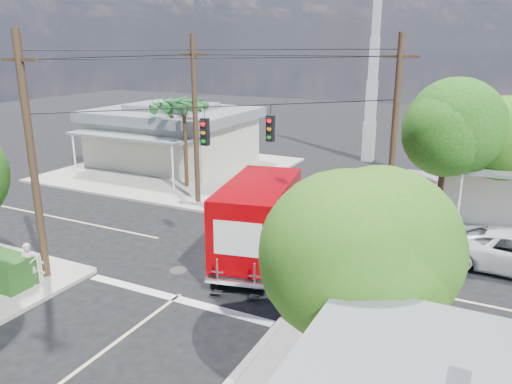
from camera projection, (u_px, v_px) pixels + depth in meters
The scene contains 14 objects.
ground at pixel (235, 254), 21.03m from camera, with size 120.00×120.00×0.00m, color black.
sidewalk_nw at pixel (174, 170), 35.01m from camera, with size 14.12×14.12×0.14m.
road_markings at pixel (217, 267), 19.77m from camera, with size 32.00×32.00×0.01m.
building_nw at pixel (173, 135), 36.24m from camera, with size 10.80×10.20×4.30m.
radio_tower at pixel (372, 85), 36.38m from camera, with size 0.80×0.80×17.00m.
tree_ne_front at pixel (447, 131), 22.39m from camera, with size 4.21×4.14×6.66m.
tree_ne_back at pixel (510, 140), 23.32m from camera, with size 3.77×3.66×5.82m.
tree_se at pixel (356, 260), 10.67m from camera, with size 3.67×3.54×5.62m.
palm_nw_front at pixel (184, 106), 29.26m from camera, with size 3.01×3.08×5.59m.
palm_nw_back at pixel (171, 108), 31.51m from camera, with size 3.01×3.08×5.19m.
utility_poles at pixel (220, 135), 21.76m from camera, with size 12.00×10.68×9.00m.
vending_boxes at pixel (420, 218), 23.36m from camera, with size 1.90×0.50×1.10m.
delivery_truck at pixel (262, 217), 20.38m from camera, with size 3.83×8.04×3.35m.
pedestrian at pixel (29, 265), 17.78m from camera, with size 0.58×0.38×1.60m, color #BDAFA1.
Camera 1 is at (9.49, -16.98, 8.46)m, focal length 35.00 mm.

